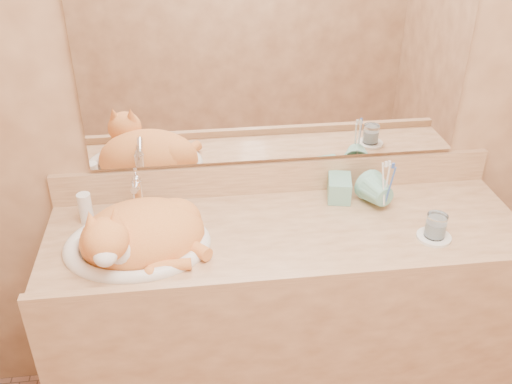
{
  "coord_description": "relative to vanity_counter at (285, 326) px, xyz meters",
  "views": [
    {
      "loc": [
        -0.3,
        -0.8,
        1.93
      ],
      "look_at": [
        -0.11,
        0.7,
        1.02
      ],
      "focal_mm": 40.0,
      "sensor_mm": 36.0,
      "label": 1
    }
  ],
  "objects": [
    {
      "name": "wall_back",
      "position": [
        0.0,
        0.28,
        0.82
      ],
      "size": [
        2.4,
        0.02,
        2.5
      ],
      "primitive_type": "cube",
      "color": "#8C5F40",
      "rests_on": "ground"
    },
    {
      "name": "vanity_counter",
      "position": [
        0.0,
        0.0,
        0.0
      ],
      "size": [
        1.6,
        0.55,
        0.85
      ],
      "primitive_type": null,
      "color": "#916341",
      "rests_on": "floor"
    },
    {
      "name": "mirror",
      "position": [
        0.0,
        0.26,
        0.97
      ],
      "size": [
        1.3,
        0.02,
        0.8
      ],
      "primitive_type": "cube",
      "color": "white",
      "rests_on": "wall_back"
    },
    {
      "name": "sink_basin",
      "position": [
        -0.49,
        -0.02,
        0.5
      ],
      "size": [
        0.47,
        0.4,
        0.14
      ],
      "primitive_type": null,
      "rotation": [
        0.0,
        0.0,
        -0.04
      ],
      "color": "white",
      "rests_on": "vanity_counter"
    },
    {
      "name": "faucet",
      "position": [
        -0.49,
        0.16,
        0.51
      ],
      "size": [
        0.05,
        0.12,
        0.17
      ],
      "primitive_type": null,
      "rotation": [
        0.0,
        0.0,
        0.08
      ],
      "color": "white",
      "rests_on": "vanity_counter"
    },
    {
      "name": "cat",
      "position": [
        -0.48,
        -0.04,
        0.49
      ],
      "size": [
        0.45,
        0.39,
        0.22
      ],
      "primitive_type": null,
      "rotation": [
        0.0,
        0.0,
        0.17
      ],
      "color": "orange",
      "rests_on": "sink_basin"
    },
    {
      "name": "soap_dispenser",
      "position": [
        0.21,
        0.13,
        0.52
      ],
      "size": [
        0.1,
        0.1,
        0.18
      ],
      "primitive_type": "imported",
      "rotation": [
        0.0,
        0.0,
        -0.22
      ],
      "color": "#6EB09C",
      "rests_on": "vanity_counter"
    },
    {
      "name": "toothbrush_cup",
      "position": [
        0.35,
        0.07,
        0.48
      ],
      "size": [
        0.15,
        0.15,
        0.11
      ],
      "primitive_type": "imported",
      "rotation": [
        0.0,
        0.0,
        0.28
      ],
      "color": "#6EB09C",
      "rests_on": "vanity_counter"
    },
    {
      "name": "toothbrushes",
      "position": [
        0.35,
        0.07,
        0.54
      ],
      "size": [
        0.03,
        0.03,
        0.2
      ],
      "primitive_type": null,
      "color": "white",
      "rests_on": "toothbrush_cup"
    },
    {
      "name": "saucer",
      "position": [
        0.46,
        -0.1,
        0.43
      ],
      "size": [
        0.11,
        0.11,
        0.01
      ],
      "primitive_type": "cylinder",
      "color": "white",
      "rests_on": "vanity_counter"
    },
    {
      "name": "water_glass",
      "position": [
        0.46,
        -0.1,
        0.47
      ],
      "size": [
        0.07,
        0.07,
        0.08
      ],
      "primitive_type": "cylinder",
      "color": "white",
      "rests_on": "saucer"
    },
    {
      "name": "lotion_bottle",
      "position": [
        -0.67,
        0.14,
        0.48
      ],
      "size": [
        0.05,
        0.05,
        0.11
      ],
      "primitive_type": "cylinder",
      "color": "white",
      "rests_on": "vanity_counter"
    }
  ]
}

